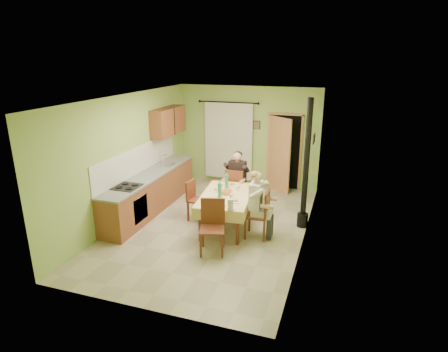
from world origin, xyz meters
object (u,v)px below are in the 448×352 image
(chair_left, at_px, (197,208))
(man_far, at_px, (237,174))
(dining_table, at_px, (226,211))
(chair_far, at_px, (236,196))
(stove_flue, at_px, (305,182))
(chair_near, at_px, (212,238))
(chair_right, at_px, (257,224))
(man_right, at_px, (257,197))

(chair_left, xyz_separation_m, man_far, (0.65, 0.98, 0.59))
(dining_table, height_order, chair_far, chair_far)
(dining_table, bearing_deg, chair_far, 88.23)
(chair_left, relative_size, man_far, 0.67)
(man_far, height_order, stove_flue, stove_flue)
(chair_far, xyz_separation_m, chair_near, (0.19, -2.23, 0.00))
(dining_table, distance_m, chair_right, 0.79)
(chair_right, distance_m, man_right, 0.59)
(dining_table, bearing_deg, man_far, 88.12)
(chair_far, distance_m, chair_right, 1.59)
(chair_far, bearing_deg, chair_near, -81.61)
(chair_right, xyz_separation_m, man_far, (-0.85, 1.36, 0.59))
(chair_right, xyz_separation_m, man_right, (-0.02, -0.00, 0.59))
(chair_left, distance_m, man_right, 1.64)
(man_far, bearing_deg, chair_right, -54.35)
(chair_right, bearing_deg, chair_far, 30.38)
(chair_near, height_order, man_right, man_right)
(man_far, xyz_separation_m, stove_flue, (1.68, -0.57, 0.15))
(chair_far, height_order, chair_right, same)
(man_far, distance_m, stove_flue, 1.78)
(chair_near, relative_size, man_right, 0.74)
(chair_left, bearing_deg, chair_far, 155.12)
(chair_far, relative_size, chair_near, 0.99)
(man_far, xyz_separation_m, man_right, (0.83, -1.36, 0.00))
(chair_right, height_order, man_right, man_right)
(chair_left, relative_size, stove_flue, 0.33)
(man_far, relative_size, man_right, 1.00)
(chair_far, relative_size, stove_flue, 0.36)
(chair_right, relative_size, man_right, 0.73)
(chair_far, height_order, man_right, man_right)
(dining_table, relative_size, chair_left, 1.98)
(chair_near, distance_m, stove_flue, 2.36)
(man_right, height_order, stove_flue, stove_flue)
(chair_right, relative_size, chair_left, 1.09)
(chair_right, xyz_separation_m, chair_left, (-1.50, 0.37, -0.00))
(chair_near, relative_size, chair_right, 1.01)
(dining_table, height_order, chair_near, chair_near)
(chair_far, bearing_deg, chair_right, -54.03)
(chair_far, relative_size, man_right, 0.73)
(chair_right, bearing_deg, stove_flue, -48.42)
(man_far, bearing_deg, man_right, -54.83)
(man_right, distance_m, stove_flue, 1.16)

